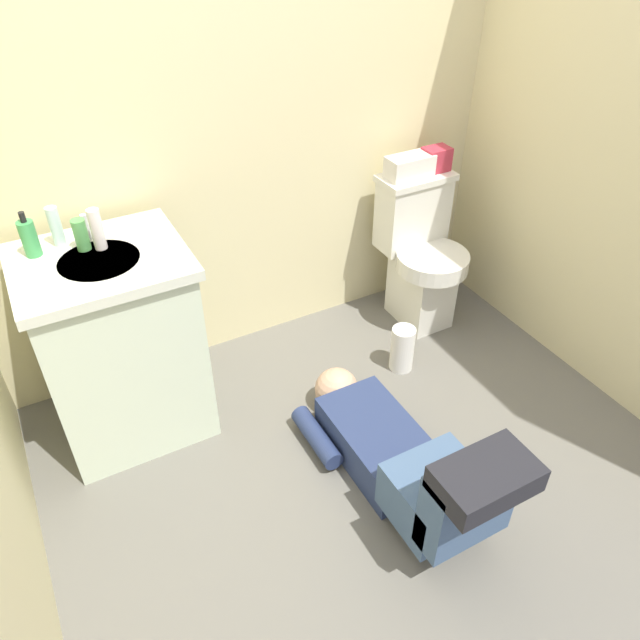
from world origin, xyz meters
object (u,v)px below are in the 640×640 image
Objects in this scene: faucet at (86,227)px; bottle_clear at (56,227)px; paper_towel_roll at (402,349)px; toiletry_bag at (436,159)px; person_plumber at (405,460)px; toilet at (420,254)px; bottle_white at (97,229)px; vanity_cabinet at (120,345)px; tissue_box at (410,166)px; soap_dispenser at (29,238)px; bottle_green at (81,235)px.

bottle_clear is (-0.10, 0.01, 0.02)m from faucet.
toiletry_bag is at bearing 45.35° from paper_towel_roll.
person_plumber is at bearing -48.20° from bottle_clear.
toilet is at bearing 52.33° from person_plumber.
bottle_clear is 0.15m from bottle_white.
vanity_cabinet is 8.20× the size of faucet.
person_plumber is at bearing -46.85° from vanity_cabinet.
tissue_box is at bearing 58.12° from paper_towel_roll.
paper_towel_roll is (0.40, 0.58, -0.06)m from person_plumber.
vanity_cabinet is at bearing -173.71° from tissue_box.
tissue_box is at bearing 180.00° from toiletry_bag.
toilet reaches higher than person_plumber.
toiletry_bag is at bearing 0.00° from tissue_box.
tissue_box is 1.54m from bottle_clear.
paper_towel_roll is (1.37, -0.37, -0.77)m from soap_dispenser.
bottle_clear is at bearing 16.63° from soap_dispenser.
bottle_clear is at bearing 177.09° from toilet.
faucet is 0.10m from bottle_clear.
bottle_green reaches higher than vanity_cabinet.
toilet is 1.59m from bottle_green.
paper_towel_roll is at bearing -17.36° from bottle_clear.
vanity_cabinet is at bearing -114.99° from bottle_white.
bottle_clear is 1.55m from paper_towel_roll.
paper_towel_roll is at bearing -15.22° from bottle_green.
toilet is 4.96× the size of bottle_white.
bottle_clear is at bearing 131.80° from person_plumber.
faucet is 1.44m from tissue_box.
paper_towel_roll is (1.28, -0.40, -0.78)m from bottle_clear.
bottle_white is at bearing -36.55° from bottle_clear.
bottle_white is at bearing 65.01° from vanity_cabinet.
bottle_white reaches higher than faucet.
tissue_box is at bearing 116.43° from toilet.
soap_dispenser reaches higher than toilet.
tissue_box is at bearing 4.11° from bottle_white.
paper_towel_roll is (-0.30, -0.32, -0.25)m from toilet.
tissue_box is at bearing 6.29° from vanity_cabinet.
toiletry_bag is 0.75× the size of soap_dispenser.
soap_dispenser reaches higher than tissue_box.
tissue_box is 1.33× the size of soap_dispenser.
tissue_box is at bearing 0.72° from faucet.
soap_dispenser is 1.10× the size of bottle_white.
bottle_clear is (-1.68, -0.01, 0.09)m from toiletry_bag.
vanity_cabinet is at bearing -70.58° from bottle_green.
toilet is 1.48m from vanity_cabinet.
paper_towel_roll is (-0.40, -0.41, -0.69)m from toiletry_bag.
person_plumber is 0.71m from paper_towel_roll.
toiletry_bag is (0.15, 0.00, 0.01)m from tissue_box.
bottle_green is (-1.51, 0.01, 0.51)m from toilet.
soap_dispenser is at bearing -178.77° from toiletry_bag.
toilet is 4.52× the size of soap_dispenser.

